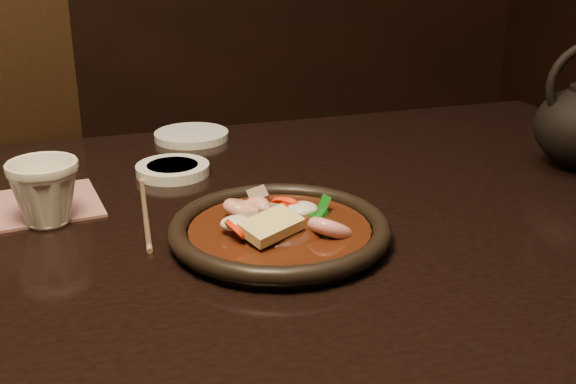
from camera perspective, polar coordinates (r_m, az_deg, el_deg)
name	(u,v)px	position (r m, az deg, el deg)	size (l,w,h in m)	color
table	(133,313)	(0.84, -12.13, -9.36)	(1.60, 0.90, 0.75)	black
plate	(280,231)	(0.80, -0.66, -3.11)	(0.25, 0.25, 0.03)	black
stirfry	(277,226)	(0.80, -0.89, -2.67)	(0.16, 0.13, 0.05)	#3A170A
soy_dish	(173,169)	(1.02, -9.10, 1.78)	(0.10, 0.10, 0.01)	white
saucer_right	(191,136)	(1.18, -7.64, 4.44)	(0.12, 0.12, 0.01)	white
tea_cup	(45,191)	(0.88, -18.66, 0.11)	(0.08, 0.08, 0.08)	white
chopsticks	(145,211)	(0.89, -11.22, -1.52)	(0.03, 0.22, 0.01)	#9D7B5A
napkin	(43,205)	(0.95, -18.81, -0.94)	(0.14, 0.14, 0.00)	#AA6C69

